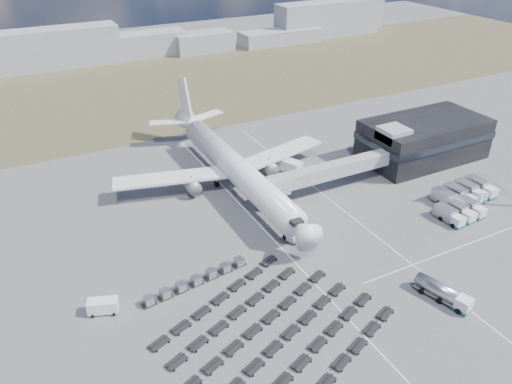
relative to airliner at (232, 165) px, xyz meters
name	(u,v)px	position (x,y,z in m)	size (l,w,h in m)	color
ground	(311,266)	(0.00, -32.38, -5.29)	(420.00, 420.00, 0.00)	#565659
grass_strip	(137,89)	(0.00, 77.62, -5.29)	(420.00, 90.00, 0.01)	#48462B
lane_markings	(346,242)	(9.77, -29.38, -5.29)	(47.12, 110.00, 0.01)	silver
terminal	(423,139)	(47.77, -8.41, -0.04)	(30.40, 16.40, 11.00)	black
jet_bridge	(323,173)	(15.90, -11.95, -0.24)	(30.30, 3.80, 7.05)	#939399
airliner	(232,165)	(0.00, 0.00, 0.00)	(51.59, 64.53, 17.62)	white
skyline	(40,47)	(-25.12, 118.16, 3.25)	(308.44, 25.82, 24.58)	gray
fuel_tanker	(443,293)	(13.82, -49.31, -3.80)	(4.80, 9.49, 2.97)	white
pushback_tug	(295,237)	(1.53, -24.38, -4.55)	(3.27, 1.84, 1.47)	white
utility_van	(103,306)	(-34.80, -27.28, -4.08)	(4.57, 2.07, 2.42)	white
catering_truck	(288,167)	(14.32, -0.12, -3.69)	(5.42, 7.38, 3.14)	white
service_trucks_near	(460,211)	(35.22, -32.80, -3.87)	(8.98, 7.00, 2.62)	white
service_trucks_far	(464,193)	(41.49, -28.14, -3.72)	(13.40, 7.92, 2.89)	white
uld_row	(196,280)	(-19.66, -27.75, -4.39)	(19.42, 4.17, 1.51)	black
baggage_dollies	(272,334)	(-14.00, -43.60, -4.92)	(37.79, 33.51, 0.75)	black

